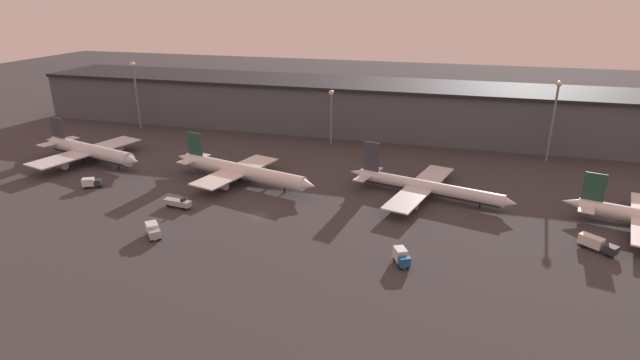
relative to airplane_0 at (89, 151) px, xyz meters
The scene contains 13 objects.
ground 71.88m from the airplane_0, 19.02° to the right, with size 600.00×600.00×0.00m, color #383538.
terminal_building 92.80m from the airplane_0, 42.89° to the left, with size 250.70×31.77×19.10m.
airplane_0 is the anchor object (origin of this frame).
airplane_1 54.48m from the airplane_0, ahead, with size 49.07×31.26×12.52m.
airplane_2 106.45m from the airplane_0, ahead, with size 45.43×37.98×12.97m.
service_vehicle_0 145.45m from the airplane_0, ahead, with size 7.51×6.56×2.90m.
service_vehicle_1 52.44m from the airplane_0, 27.92° to the right, with size 7.68×2.88×2.90m.
service_vehicle_2 111.28m from the airplane_0, 19.69° to the right, with size 4.13×5.26×3.23m.
service_vehicle_3 24.33m from the airplane_0, 50.47° to the right, with size 5.47×4.47×2.80m.
service_vehicle_5 64.03m from the airplane_0, 39.26° to the right, with size 5.68×5.74×3.03m.
lamp_post_0 44.83m from the airplane_0, 103.47° to the left, with size 1.80×1.80×26.53m.
lamp_post_1 81.55m from the airplane_0, 31.01° to the left, with size 1.80×1.80×19.58m.
lamp_post_2 148.71m from the airplane_0, 16.37° to the left, with size 1.80×1.80×26.07m.
Camera 1 is at (45.17, -103.76, 51.70)m, focal length 28.00 mm.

